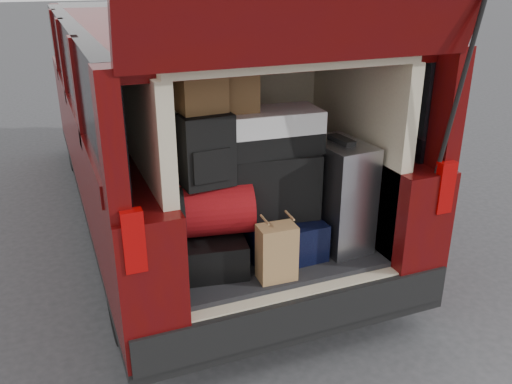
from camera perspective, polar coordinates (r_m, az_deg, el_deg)
ground at (r=3.51m, az=2.13°, el=-15.20°), size 80.00×80.00×0.00m
minivan at (r=4.70m, az=-6.98°, el=7.08°), size 1.90×5.35×2.77m
load_floor at (r=3.56m, az=0.38°, el=-9.19°), size 1.24×1.05×0.55m
black_hardshell at (r=3.16m, az=-4.85°, el=-5.81°), size 0.44×0.56×0.20m
navy_hardshell at (r=3.30m, az=2.28°, el=-4.26°), size 0.44×0.53×0.23m
silver_roller at (r=3.31m, az=8.63°, el=-0.28°), size 0.31×0.46×0.66m
kraft_bag at (r=2.98m, az=2.20°, el=-6.39°), size 0.21×0.14×0.32m
red_duffel at (r=3.04m, az=-4.70°, el=-1.82°), size 0.50×0.37×0.30m
black_soft_case at (r=3.19m, az=1.45°, el=0.93°), size 0.59×0.40×0.39m
backpack at (r=2.91m, az=-5.22°, el=4.37°), size 0.29×0.19×0.40m
twotone_duffel at (r=3.09m, az=1.66°, el=6.41°), size 0.56×0.31×0.25m
grocery_sack_lower at (r=2.90m, az=-5.87°, el=10.58°), size 0.26×0.21×0.22m
grocery_sack_upper at (r=3.02m, az=-2.27°, el=10.73°), size 0.25×0.21×0.24m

